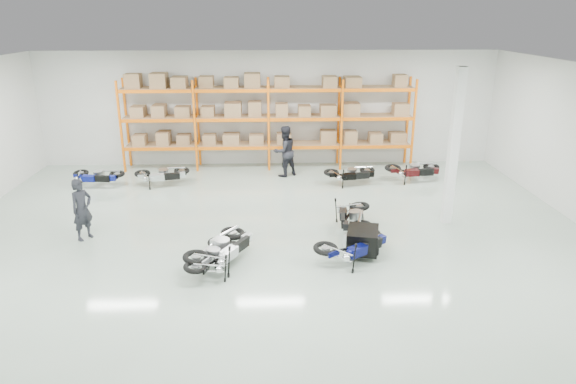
{
  "coord_description": "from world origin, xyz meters",
  "views": [
    {
      "loc": [
        0.0,
        -13.34,
        5.84
      ],
      "look_at": [
        0.52,
        0.22,
        1.1
      ],
      "focal_mm": 32.0,
      "sensor_mm": 36.0,
      "label": 1
    }
  ],
  "objects_px": {
    "moto_black_far_left": "(215,252)",
    "moto_back_b": "(162,171)",
    "moto_touring_right": "(353,212)",
    "moto_back_c": "(351,171)",
    "person_left": "(82,209)",
    "moto_blue_centre": "(354,240)",
    "moto_silver_left": "(223,243)",
    "person_back": "(285,151)",
    "moto_back_a": "(96,173)",
    "moto_back_d": "(414,167)",
    "trailer": "(363,240)"
  },
  "relations": [
    {
      "from": "moto_touring_right",
      "to": "moto_back_b",
      "type": "distance_m",
      "value": 7.49
    },
    {
      "from": "moto_silver_left",
      "to": "person_left",
      "type": "height_order",
      "value": "person_left"
    },
    {
      "from": "person_back",
      "to": "moto_touring_right",
      "type": "bearing_deg",
      "value": 76.67
    },
    {
      "from": "moto_blue_centre",
      "to": "moto_silver_left",
      "type": "height_order",
      "value": "moto_silver_left"
    },
    {
      "from": "trailer",
      "to": "moto_back_b",
      "type": "relative_size",
      "value": 1.0
    },
    {
      "from": "moto_back_a",
      "to": "moto_back_b",
      "type": "xyz_separation_m",
      "value": [
        2.31,
        0.05,
        0.02
      ]
    },
    {
      "from": "moto_silver_left",
      "to": "person_back",
      "type": "bearing_deg",
      "value": -73.92
    },
    {
      "from": "moto_back_b",
      "to": "moto_back_c",
      "type": "relative_size",
      "value": 1.01
    },
    {
      "from": "moto_touring_right",
      "to": "moto_back_b",
      "type": "relative_size",
      "value": 1.04
    },
    {
      "from": "moto_black_far_left",
      "to": "moto_back_c",
      "type": "xyz_separation_m",
      "value": [
        4.26,
        6.46,
        0.01
      ]
    },
    {
      "from": "moto_blue_centre",
      "to": "moto_touring_right",
      "type": "relative_size",
      "value": 1.05
    },
    {
      "from": "moto_black_far_left",
      "to": "moto_back_b",
      "type": "distance_m",
      "value": 7.06
    },
    {
      "from": "moto_black_far_left",
      "to": "moto_back_c",
      "type": "height_order",
      "value": "moto_back_c"
    },
    {
      "from": "moto_blue_centre",
      "to": "moto_back_d",
      "type": "height_order",
      "value": "moto_blue_centre"
    },
    {
      "from": "moto_back_a",
      "to": "person_left",
      "type": "relative_size",
      "value": 0.94
    },
    {
      "from": "moto_blue_centre",
      "to": "moto_back_a",
      "type": "relative_size",
      "value": 1.13
    },
    {
      "from": "moto_touring_right",
      "to": "trailer",
      "type": "relative_size",
      "value": 1.04
    },
    {
      "from": "person_back",
      "to": "moto_silver_left",
      "type": "bearing_deg",
      "value": 44.34
    },
    {
      "from": "moto_back_d",
      "to": "moto_silver_left",
      "type": "bearing_deg",
      "value": 130.28
    },
    {
      "from": "moto_back_c",
      "to": "moto_black_far_left",
      "type": "bearing_deg",
      "value": 136.26
    },
    {
      "from": "moto_blue_centre",
      "to": "moto_back_c",
      "type": "bearing_deg",
      "value": -44.28
    },
    {
      "from": "moto_back_d",
      "to": "person_back",
      "type": "relative_size",
      "value": 0.92
    },
    {
      "from": "moto_touring_right",
      "to": "person_back",
      "type": "bearing_deg",
      "value": 117.24
    },
    {
      "from": "moto_touring_right",
      "to": "person_left",
      "type": "height_order",
      "value": "person_left"
    },
    {
      "from": "moto_blue_centre",
      "to": "moto_black_far_left",
      "type": "xyz_separation_m",
      "value": [
        -3.39,
        -0.43,
        -0.06
      ]
    },
    {
      "from": "moto_back_a",
      "to": "moto_back_b",
      "type": "bearing_deg",
      "value": -81.58
    },
    {
      "from": "moto_silver_left",
      "to": "moto_back_c",
      "type": "xyz_separation_m",
      "value": [
        4.09,
        6.11,
        -0.07
      ]
    },
    {
      "from": "moto_back_b",
      "to": "moto_black_far_left",
      "type": "bearing_deg",
      "value": -171.02
    },
    {
      "from": "moto_back_d",
      "to": "moto_blue_centre",
      "type": "bearing_deg",
      "value": 148.49
    },
    {
      "from": "moto_touring_right",
      "to": "moto_back_c",
      "type": "xyz_separation_m",
      "value": [
        0.6,
        4.11,
        -0.03
      ]
    },
    {
      "from": "moto_black_far_left",
      "to": "moto_touring_right",
      "type": "height_order",
      "value": "moto_touring_right"
    },
    {
      "from": "moto_silver_left",
      "to": "moto_black_far_left",
      "type": "distance_m",
      "value": 0.39
    },
    {
      "from": "moto_black_far_left",
      "to": "person_back",
      "type": "bearing_deg",
      "value": -86.43
    },
    {
      "from": "trailer",
      "to": "person_left",
      "type": "distance_m",
      "value": 7.52
    },
    {
      "from": "moto_touring_right",
      "to": "moto_back_a",
      "type": "bearing_deg",
      "value": 162.04
    },
    {
      "from": "moto_black_far_left",
      "to": "person_left",
      "type": "distance_m",
      "value": 4.26
    },
    {
      "from": "moto_touring_right",
      "to": "person_back",
      "type": "height_order",
      "value": "person_back"
    },
    {
      "from": "moto_blue_centre",
      "to": "moto_silver_left",
      "type": "xyz_separation_m",
      "value": [
        -3.23,
        -0.08,
        0.01
      ]
    },
    {
      "from": "moto_silver_left",
      "to": "moto_back_a",
      "type": "height_order",
      "value": "moto_silver_left"
    },
    {
      "from": "moto_black_far_left",
      "to": "moto_blue_centre",
      "type": "bearing_deg",
      "value": -155.14
    },
    {
      "from": "trailer",
      "to": "person_back",
      "type": "bearing_deg",
      "value": 117.64
    },
    {
      "from": "moto_silver_left",
      "to": "moto_back_b",
      "type": "height_order",
      "value": "moto_silver_left"
    },
    {
      "from": "person_left",
      "to": "person_back",
      "type": "height_order",
      "value": "person_back"
    },
    {
      "from": "moto_back_a",
      "to": "person_back",
      "type": "distance_m",
      "value": 6.8
    },
    {
      "from": "moto_back_d",
      "to": "moto_touring_right",
      "type": "bearing_deg",
      "value": 141.59
    },
    {
      "from": "moto_black_far_left",
      "to": "moto_back_b",
      "type": "height_order",
      "value": "moto_back_b"
    },
    {
      "from": "moto_back_a",
      "to": "moto_back_d",
      "type": "relative_size",
      "value": 0.91
    },
    {
      "from": "moto_black_far_left",
      "to": "person_back",
      "type": "height_order",
      "value": "person_back"
    },
    {
      "from": "moto_back_a",
      "to": "person_left",
      "type": "bearing_deg",
      "value": -159.37
    },
    {
      "from": "moto_touring_right",
      "to": "person_back",
      "type": "distance_m",
      "value": 5.5
    }
  ]
}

